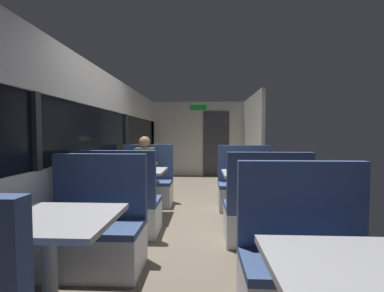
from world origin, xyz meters
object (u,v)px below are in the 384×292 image
Objects in this scene: bench_near_window_facing_entry at (94,235)px; bench_mid_window_facing_entry at (146,187)px; bench_rear_aisle_facing_entry at (246,190)px; bench_front_aisle_facing_entry at (309,274)px; bench_rear_aisle_facing_end at (265,216)px; dining_table_rear_aisle at (254,179)px; coffee_cup_primary at (258,168)px; bench_mid_window_facing_end at (122,209)px; coffee_cup_secondary at (130,166)px; dining_table_near_window at (49,231)px; dining_table_mid_window at (136,176)px; seated_passenger at (145,176)px.

bench_near_window_facing_entry is 2.25m from bench_mid_window_facing_entry.
bench_mid_window_facing_entry is 1.80m from bench_rear_aisle_facing_entry.
bench_front_aisle_facing_entry is 1.00× the size of bench_rear_aisle_facing_end.
bench_rear_aisle_facing_entry reaches higher than dining_table_rear_aisle.
coffee_cup_primary is at bearing 84.17° from bench_rear_aisle_facing_end.
dining_table_rear_aisle is at bearing 15.59° from bench_mid_window_facing_end.
bench_rear_aisle_facing_entry reaches higher than coffee_cup_secondary.
bench_near_window_facing_entry is 1.89m from bench_front_aisle_facing_entry.
bench_mid_window_facing_entry is (0.00, 2.25, 0.00)m from bench_near_window_facing_entry.
bench_near_window_facing_entry is 2.72m from bench_rear_aisle_facing_entry.
bench_near_window_facing_entry is at bearing -141.75° from coffee_cup_primary.
dining_table_near_window is 2.72m from dining_table_rear_aisle.
coffee_cup_primary is at bearing 56.47° from dining_table_rear_aisle.
dining_table_mid_window is 1.00× the size of dining_table_rear_aisle.
bench_mid_window_facing_end is 1.80m from bench_rear_aisle_facing_end.
bench_mid_window_facing_end and bench_rear_aisle_facing_end have the same top height.
bench_rear_aisle_facing_end is at bearing -90.00° from bench_rear_aisle_facing_entry.
bench_rear_aisle_facing_end is at bearing -41.77° from bench_mid_window_facing_entry.
dining_table_rear_aisle is (1.79, 1.35, 0.31)m from bench_near_window_facing_entry.
bench_mid_window_facing_entry is 2.08m from coffee_cup_primary.
bench_mid_window_facing_end is 0.87× the size of seated_passenger.
dining_table_near_window is 1.00× the size of dining_table_rear_aisle.
bench_mid_window_facing_entry reaches higher than dining_table_rear_aisle.
coffee_cup_secondary reaches higher than dining_table_near_window.
dining_table_mid_window is 10.00× the size of coffee_cup_secondary.
coffee_cup_secondary is at bearing 98.00° from bench_mid_window_facing_end.
dining_table_mid_window is 0.64m from seated_passenger.
bench_mid_window_facing_entry reaches higher than dining_table_mid_window.
bench_mid_window_facing_end is 1.34m from seated_passenger.
dining_table_rear_aisle is at bearing -7.79° from coffee_cup_secondary.
bench_mid_window_facing_entry is 2.40m from bench_rear_aisle_facing_end.
bench_rear_aisle_facing_end is 2.17m from coffee_cup_secondary.
dining_table_mid_window is at bearing 90.00° from bench_near_window_facing_entry.
bench_near_window_facing_entry reaches higher than dining_table_rear_aisle.
coffee_cup_primary and coffee_cup_secondary have the same top height.
dining_table_rear_aisle is 0.82× the size of bench_rear_aisle_facing_entry.
dining_table_mid_window is 0.82× the size of bench_mid_window_facing_end.
dining_table_near_window is 2.26m from bench_rear_aisle_facing_end.
dining_table_near_window is 10.00× the size of coffee_cup_primary.
bench_near_window_facing_entry is 0.85m from bench_mid_window_facing_end.
bench_mid_window_facing_entry is at bearing 90.00° from bench_near_window_facing_entry.
bench_front_aisle_facing_entry is at bearing -39.02° from bench_mid_window_facing_end.
dining_table_rear_aisle is at bearing -24.80° from seated_passenger.
bench_near_window_facing_entry is 2.43m from coffee_cup_primary.
seated_passenger is at bearing 90.00° from dining_table_near_window.
bench_front_aisle_facing_entry is (1.79, -2.85, 0.00)m from bench_mid_window_facing_entry.
bench_mid_window_facing_entry is (0.00, 0.70, -0.31)m from dining_table_mid_window.
coffee_cup_secondary is at bearing 93.79° from bench_near_window_facing_entry.
dining_table_near_window is 2.88m from coffee_cup_primary.
bench_mid_window_facing_end is 2.30m from bench_front_aisle_facing_entry.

